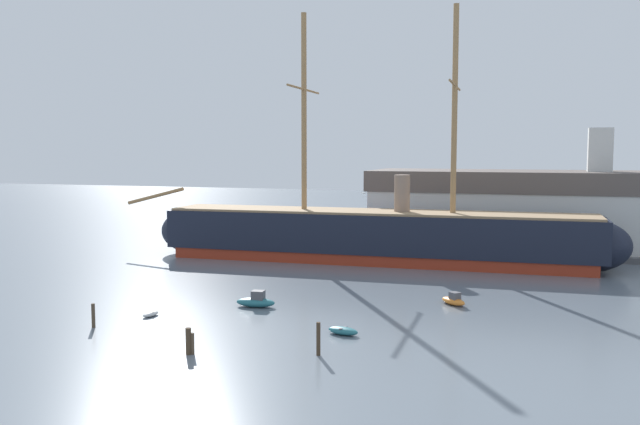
# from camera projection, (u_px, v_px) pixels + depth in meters

# --- Properties ---
(ground_plane) EXTENTS (400.00, 400.00, 0.00)m
(ground_plane) POSITION_uv_depth(u_px,v_px,m) (152.00, 369.00, 45.24)
(ground_plane) COLOR slate
(tall_ship) EXTENTS (67.12, 14.17, 32.27)m
(tall_ship) POSITION_uv_depth(u_px,v_px,m) (376.00, 235.00, 88.37)
(tall_ship) COLOR maroon
(tall_ship) RESTS_ON ground
(dinghy_foreground_left) EXTENTS (1.07, 1.94, 0.43)m
(dinghy_foreground_left) POSITION_uv_depth(u_px,v_px,m) (151.00, 314.00, 59.57)
(dinghy_foreground_left) COLOR silver
(dinghy_foreground_left) RESTS_ON ground
(dinghy_foreground_right) EXTENTS (2.79, 1.70, 0.61)m
(dinghy_foreground_right) POSITION_uv_depth(u_px,v_px,m) (343.00, 331.00, 53.66)
(dinghy_foreground_right) COLOR #236670
(dinghy_foreground_right) RESTS_ON ground
(motorboat_near_centre) EXTENTS (3.81, 1.91, 1.54)m
(motorboat_near_centre) POSITION_uv_depth(u_px,v_px,m) (256.00, 301.00, 63.12)
(motorboat_near_centre) COLOR #236670
(motorboat_near_centre) RESTS_ON ground
(motorboat_mid_right) EXTENTS (2.99, 2.90, 1.24)m
(motorboat_mid_right) POSITION_uv_depth(u_px,v_px,m) (454.00, 300.00, 64.00)
(motorboat_mid_right) COLOR orange
(motorboat_mid_right) RESTS_ON ground
(motorboat_far_left) EXTENTS (1.47, 3.40, 1.41)m
(motorboat_far_left) POSITION_uv_depth(u_px,v_px,m) (194.00, 242.00, 104.53)
(motorboat_far_left) COLOR #236670
(motorboat_far_left) RESTS_ON ground
(dinghy_far_right) EXTENTS (3.03, 1.51, 0.69)m
(dinghy_far_right) POSITION_uv_depth(u_px,v_px,m) (586.00, 264.00, 84.53)
(dinghy_far_right) COLOR gold
(dinghy_far_right) RESTS_ON ground
(dinghy_distant_centre) EXTENTS (2.67, 2.75, 0.63)m
(dinghy_distant_centre) POSITION_uv_depth(u_px,v_px,m) (404.00, 243.00, 104.18)
(dinghy_distant_centre) COLOR #B22D28
(dinghy_distant_centre) RESTS_ON ground
(mooring_piling_nearest) EXTENTS (0.30, 0.30, 2.38)m
(mooring_piling_nearest) POSITION_uv_depth(u_px,v_px,m) (318.00, 339.00, 48.17)
(mooring_piling_nearest) COLOR #423323
(mooring_piling_nearest) RESTS_ON ground
(mooring_piling_left_pair) EXTENTS (0.28, 0.28, 1.53)m
(mooring_piling_left_pair) POSITION_uv_depth(u_px,v_px,m) (192.00, 344.00, 48.48)
(mooring_piling_left_pair) COLOR #4C3D2D
(mooring_piling_left_pair) RESTS_ON ground
(mooring_piling_right_pair) EXTENTS (0.30, 0.30, 1.99)m
(mooring_piling_right_pair) POSITION_uv_depth(u_px,v_px,m) (93.00, 316.00, 55.76)
(mooring_piling_right_pair) COLOR #4C3D2D
(mooring_piling_right_pair) RESTS_ON ground
(mooring_piling_midwater) EXTENTS (0.40, 0.40, 1.91)m
(mooring_piling_midwater) POSITION_uv_depth(u_px,v_px,m) (188.00, 341.00, 48.41)
(mooring_piling_midwater) COLOR #423323
(mooring_piling_midwater) RESTS_ON ground
(dockside_warehouse_right) EXTENTS (55.98, 18.30, 17.57)m
(dockside_warehouse_right) POSITION_uv_depth(u_px,v_px,m) (553.00, 211.00, 97.62)
(dockside_warehouse_right) COLOR #565659
(dockside_warehouse_right) RESTS_ON ground
(seagull_in_flight) EXTENTS (0.92, 0.76, 0.13)m
(seagull_in_flight) POSITION_uv_depth(u_px,v_px,m) (364.00, 193.00, 76.11)
(seagull_in_flight) COLOR silver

